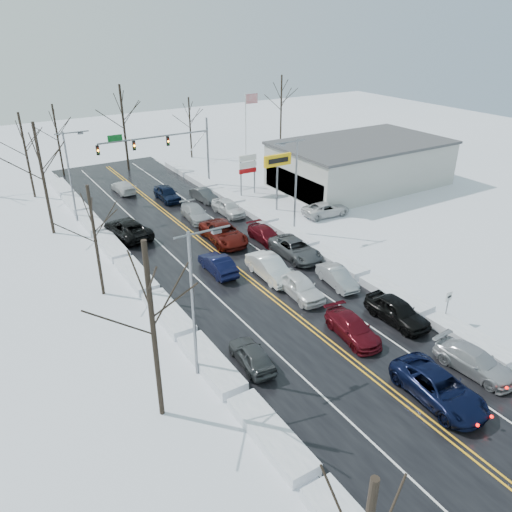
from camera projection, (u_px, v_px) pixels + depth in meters
ground at (279, 303)px, 36.29m from camera, size 160.00×160.00×0.00m
road_surface at (264, 291)px, 37.82m from camera, size 14.00×84.00×0.01m
snow_bank_left at (171, 320)px, 34.23m from camera, size 1.65×72.00×0.64m
snow_bank_right at (341, 267)px, 41.41m from camera, size 1.65×72.00×0.64m
traffic_signal_mast at (168, 144)px, 56.92m from camera, size 13.28×0.39×8.00m
tires_plus_sign at (277, 164)px, 51.29m from camera, size 3.20×0.34×6.00m
used_vehicles_sign at (248, 166)px, 56.62m from camera, size 2.20×0.22×4.65m
speed_limit_sign at (448, 301)px, 33.33m from camera, size 0.55×0.09×2.35m
flagpole at (247, 126)px, 63.80m from camera, size 1.87×1.20×10.00m
dealership_building at (360, 163)px, 60.22m from camera, size 20.40×12.40×5.30m
streetlight_ne at (294, 179)px, 45.53m from camera, size 3.20×0.25×9.00m
streetlight_sw at (196, 293)px, 26.98m from camera, size 3.20×0.25×9.00m
streetlight_nw at (71, 169)px, 48.40m from camera, size 3.20×0.25×9.00m
tree_left_b at (150, 299)px, 23.21m from camera, size 4.00×4.00×10.00m
tree_left_c at (92, 220)px, 34.84m from camera, size 3.40×3.40×8.50m
tree_left_d at (39, 158)px, 44.61m from camera, size 4.20×4.20×10.50m
tree_left_e at (23, 139)px, 54.28m from camera, size 3.80×3.80×9.50m
tree_far_b at (56, 126)px, 62.05m from camera, size 3.60×3.60×9.00m
tree_far_c at (122, 111)px, 63.69m from camera, size 4.40×4.40×11.00m
tree_far_d at (190, 116)px, 70.33m from camera, size 3.40×3.40×8.50m
tree_far_e at (281, 96)px, 77.66m from camera, size 4.20×4.20×10.50m
queued_car_2 at (437, 399)px, 27.23m from camera, size 3.02×5.82×1.57m
queued_car_3 at (352, 337)px, 32.46m from camera, size 2.47×4.91×1.37m
queued_car_4 at (300, 296)px, 37.21m from camera, size 2.22×4.88×1.62m
queued_car_5 at (270, 277)px, 39.80m from camera, size 1.91×5.14×1.68m
queued_car_6 at (224, 241)px, 46.04m from camera, size 3.10×6.19×1.68m
queued_car_7 at (196, 219)px, 50.94m from camera, size 2.40×5.05×1.42m
queued_car_8 at (168, 200)px, 56.16m from camera, size 1.93×4.68×1.59m
queued_car_11 at (472, 371)px, 29.36m from camera, size 2.40×5.00×1.41m
queued_car_12 at (396, 321)px, 34.10m from camera, size 2.04×4.91×1.66m
queued_car_13 at (337, 285)px, 38.69m from camera, size 1.94×4.30×1.37m
queued_car_14 at (295, 257)px, 43.12m from camera, size 2.63×5.57×1.54m
queued_car_15 at (266, 241)px, 46.11m from camera, size 1.91×4.58×1.32m
queued_car_16 at (228, 214)px, 52.22m from camera, size 2.06×4.72×1.58m
queued_car_17 at (204, 201)px, 55.96m from camera, size 1.99×4.28×1.36m
oncoming_car_0 at (218, 272)px, 40.53m from camera, size 1.71×4.60×1.50m
oncoming_car_1 at (129, 237)px, 46.96m from camera, size 3.54×6.37×1.69m
oncoming_car_2 at (124, 192)px, 58.63m from camera, size 2.02×4.67×1.34m
oncoming_car_3 at (252, 364)px, 29.91m from camera, size 2.01×4.20×1.39m
parked_car_0 at (326, 215)px, 51.94m from camera, size 5.28×2.80×1.41m
parked_car_1 at (332, 202)px, 55.66m from camera, size 1.99×4.71×1.36m
parked_car_2 at (287, 191)px, 59.21m from camera, size 1.67×4.06×1.38m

